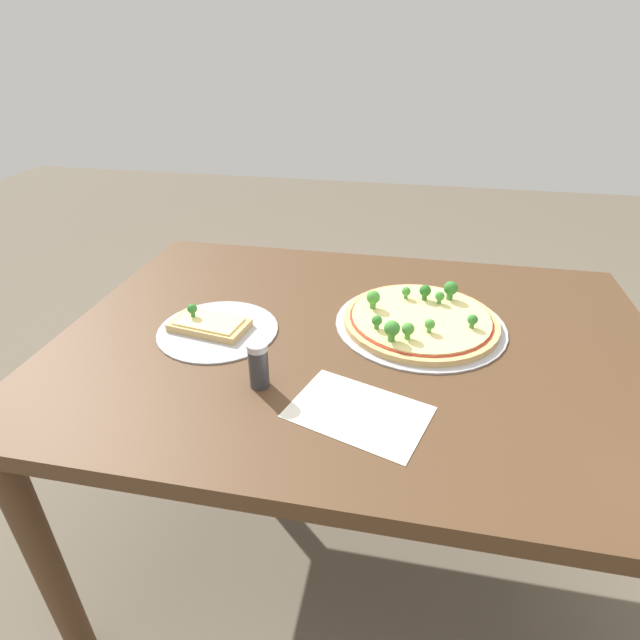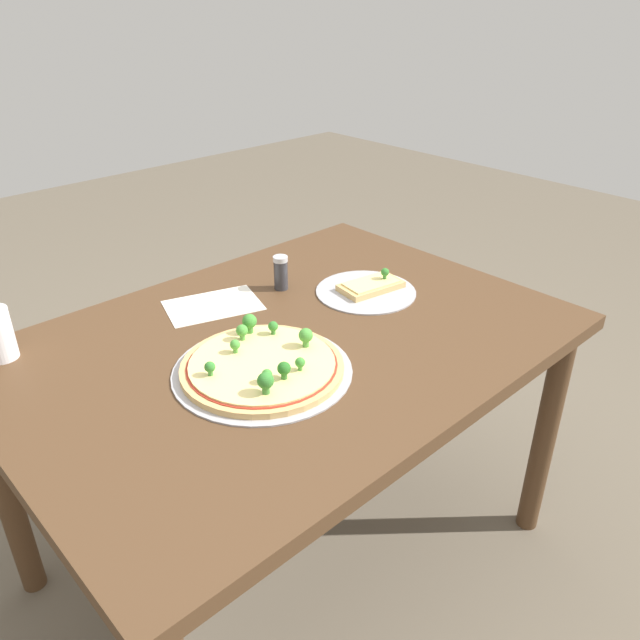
# 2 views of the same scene
# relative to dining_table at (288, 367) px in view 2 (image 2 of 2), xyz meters

# --- Properties ---
(ground_plane) EXTENTS (8.00, 8.00, 0.00)m
(ground_plane) POSITION_rel_dining_table_xyz_m (0.00, 0.00, -0.63)
(ground_plane) COLOR brown
(dining_table) EXTENTS (1.28, 0.92, 0.71)m
(dining_table) POSITION_rel_dining_table_xyz_m (0.00, 0.00, 0.00)
(dining_table) COLOR #4C331E
(dining_table) RESTS_ON ground_plane
(pizza_tray_whole) EXTENTS (0.38, 0.38, 0.07)m
(pizza_tray_whole) POSITION_rel_dining_table_xyz_m (0.13, 0.07, 0.10)
(pizza_tray_whole) COLOR #A3A3A8
(pizza_tray_whole) RESTS_ON dining_table
(pizza_tray_slice) EXTENTS (0.26, 0.26, 0.05)m
(pizza_tray_slice) POSITION_rel_dining_table_xyz_m (-0.31, -0.04, 0.09)
(pizza_tray_slice) COLOR #A3A3A8
(pizza_tray_slice) RESTS_ON dining_table
(condiment_shaker) EXTENTS (0.04, 0.04, 0.09)m
(condiment_shaker) POSITION_rel_dining_table_xyz_m (-0.16, -0.21, 0.13)
(condiment_shaker) COLOR #333338
(condiment_shaker) RESTS_ON dining_table
(paper_menu) EXTENTS (0.27, 0.22, 0.00)m
(paper_menu) POSITION_rel_dining_table_xyz_m (0.04, -0.25, 0.08)
(paper_menu) COLOR silver
(paper_menu) RESTS_ON dining_table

